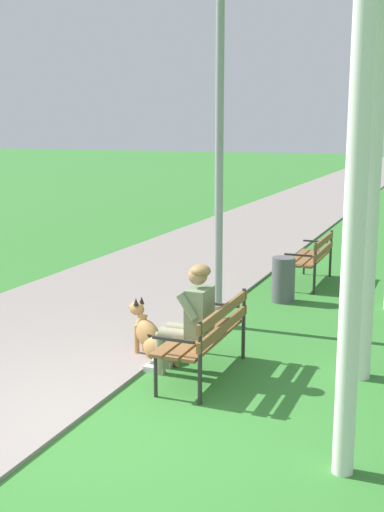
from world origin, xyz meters
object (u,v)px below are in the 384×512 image
(park_bench_mid, at_px, (313,255))
(person_seated_on_near_bench, at_px, (190,315))
(park_bench_near, at_px, (208,332))
(dog_shepherd, at_px, (151,337))
(lamp_post_near, at_px, (219,150))
(litter_bin, at_px, (283,280))

(park_bench_mid, bearing_deg, person_seated_on_near_bench, -94.37)
(park_bench_near, xyz_separation_m, dog_shepherd, (-0.83, 0.30, -0.25))
(park_bench_near, distance_m, person_seated_on_near_bench, 0.27)
(person_seated_on_near_bench, height_order, dog_shepherd, person_seated_on_near_bench)
(dog_shepherd, relative_size, lamp_post_near, 0.17)
(dog_shepherd, distance_m, lamp_post_near, 2.62)
(park_bench_near, height_order, lamp_post_near, lamp_post_near)
(park_bench_mid, distance_m, dog_shepherd, 4.48)
(park_bench_near, distance_m, park_bench_mid, 4.67)
(dog_shepherd, bearing_deg, park_bench_mid, 77.34)
(person_seated_on_near_bench, bearing_deg, lamp_post_near, 100.37)
(lamp_post_near, bearing_deg, park_bench_mid, 76.63)
(person_seated_on_near_bench, relative_size, litter_bin, 1.79)
(lamp_post_near, bearing_deg, dog_shepherd, -101.27)
(dog_shepherd, height_order, litter_bin, dog_shepherd)
(park_bench_near, relative_size, dog_shepherd, 1.88)
(person_seated_on_near_bench, height_order, lamp_post_near, lamp_post_near)
(litter_bin, bearing_deg, lamp_post_near, -107.93)
(person_seated_on_near_bench, bearing_deg, dog_shepherd, 154.57)
(person_seated_on_near_bench, distance_m, lamp_post_near, 2.49)
(person_seated_on_near_bench, distance_m, litter_bin, 3.37)
(lamp_post_near, relative_size, litter_bin, 6.60)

